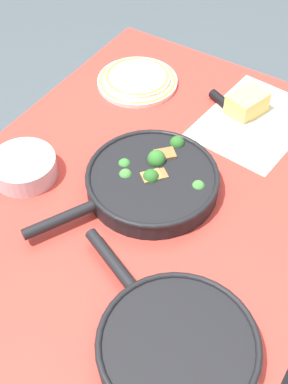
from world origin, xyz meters
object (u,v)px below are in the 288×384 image
at_px(skillet_broccoli, 152,181).
at_px(grater_knife, 235,112).
at_px(skillet_eggs, 177,346).
at_px(prep_bowl_steel, 24,167).
at_px(cheese_block, 247,103).
at_px(dinner_plate_stack, 137,79).

distance_m(skillet_broccoli, grater_knife, 0.33).
height_order(skillet_broccoli, skillet_eggs, skillet_broccoli).
xyz_separation_m(grater_knife, prep_bowl_steel, (-0.44, 0.30, 0.02)).
height_order(skillet_eggs, cheese_block, cheese_block).
xyz_separation_m(skillet_broccoli, grater_knife, (0.32, -0.04, -0.02)).
bearing_deg(skillet_broccoli, grater_knife, -159.69).
height_order(skillet_eggs, grater_knife, skillet_eggs).
bearing_deg(prep_bowl_steel, dinner_plate_stack, -3.95).
bearing_deg(dinner_plate_stack, skillet_broccoli, -142.22).
relative_size(skillet_eggs, dinner_plate_stack, 1.93).
bearing_deg(dinner_plate_stack, prep_bowl_steel, 176.05).
relative_size(skillet_eggs, prep_bowl_steel, 2.84).
bearing_deg(grater_knife, prep_bowl_steel, -100.81).
bearing_deg(skillet_broccoli, prep_bowl_steel, -38.56).
bearing_deg(skillet_eggs, grater_knife, -49.46).
distance_m(grater_knife, dinner_plate_stack, 0.28).
relative_size(grater_knife, prep_bowl_steel, 1.61).
bearing_deg(cheese_block, skillet_broccoli, 170.12).
distance_m(skillet_eggs, cheese_block, 0.67).
height_order(cheese_block, dinner_plate_stack, cheese_block).
xyz_separation_m(grater_knife, dinner_plate_stack, (-0.02, 0.28, 0.00)).
bearing_deg(cheese_block, dinner_plate_stack, 98.88).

